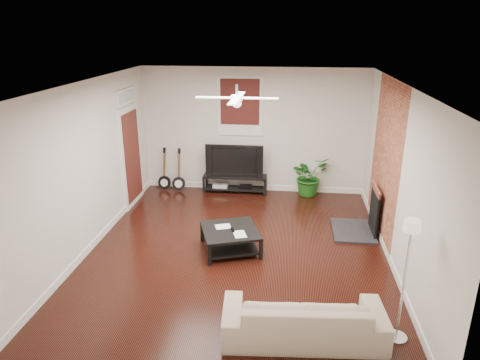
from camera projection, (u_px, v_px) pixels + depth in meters
The scene contains 14 objects.
room at pixel (237, 174), 6.89m from camera, with size 5.01×6.01×2.81m.
brick_accent at pixel (385, 161), 7.56m from camera, with size 0.02×2.20×2.80m, color brown.
fireplace at pixel (363, 209), 7.91m from camera, with size 0.80×1.10×0.92m, color black.
window_back at pixel (240, 106), 9.52m from camera, with size 1.00×0.06×1.30m, color black.
door_left at pixel (131, 147), 8.99m from camera, with size 0.08×1.00×2.50m, color white.
tv_stand at pixel (235, 184), 9.94m from camera, with size 1.44×0.38×0.40m, color black.
tv at pixel (235, 160), 9.77m from camera, with size 1.29×0.17×0.74m, color black.
coffee_table at pixel (230, 240), 7.36m from camera, with size 0.91×0.91×0.38m, color black.
sofa at pixel (304, 317), 5.25m from camera, with size 1.96×0.76×0.57m, color tan.
floor_lamp at pixel (404, 282), 5.05m from camera, with size 0.26×0.26×1.60m, color silver, non-canonical shape.
potted_plant at pixel (309, 176), 9.71m from camera, with size 0.81×0.70×0.90m, color #1D5C1A.
guitar_left at pixel (164, 170), 9.99m from camera, with size 0.30×0.22×0.99m, color black, non-canonical shape.
guitar_right at pixel (178, 170), 9.93m from camera, with size 0.30×0.22×0.99m, color black, non-canonical shape.
ceiling_fan at pixel (237, 98), 6.49m from camera, with size 1.24×1.24×0.32m, color white, non-canonical shape.
Camera 1 is at (0.80, -6.48, 3.61)m, focal length 32.43 mm.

